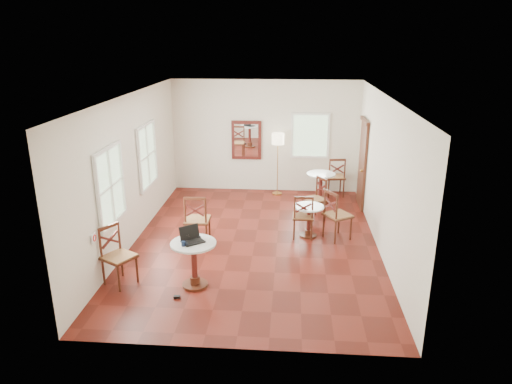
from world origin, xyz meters
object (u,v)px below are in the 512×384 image
chair_mid_a (303,216)px  chair_mid_b (337,215)px  chair_near_a (197,220)px  cafe_table_mid (309,218)px  navy_mug (184,244)px  power_adapter (177,297)px  cafe_table_near (194,259)px  laptop (191,238)px  cafe_table_back (321,184)px  chair_back_a (335,177)px  chair_back_b (315,199)px  water_glass (188,237)px  chair_near_b (118,256)px  mouse (198,237)px  floor_lamp (278,143)px

chair_mid_a → chair_mid_b: bearing=178.5°
chair_near_a → cafe_table_mid: bearing=-166.6°
navy_mug → power_adapter: 0.88m
cafe_table_near → chair_mid_a: size_ratio=0.84×
cafe_table_mid → chair_near_a: (-2.27, -0.59, 0.12)m
laptop → chair_mid_a: bearing=10.6°
cafe_table_back → chair_near_a: (-2.63, -2.76, 0.06)m
chair_mid_b → chair_back_a: 2.83m
chair_back_b → laptop: 3.93m
cafe_table_near → chair_near_a: 1.70m
water_glass → chair_near_a: bearing=95.9°
chair_mid_b → water_glass: size_ratio=10.33×
cafe_table_back → chair_back_a: bearing=53.4°
navy_mug → cafe_table_mid: bearing=48.6°
cafe_table_near → cafe_table_mid: size_ratio=1.19×
cafe_table_near → chair_mid_b: (2.57, 2.17, 0.03)m
cafe_table_mid → cafe_table_back: size_ratio=0.88×
chair_near_b → mouse: size_ratio=9.53×
chair_back_b → water_glass: (-2.28, -3.18, 0.37)m
chair_back_a → floor_lamp: (-1.53, 0.01, 0.88)m
navy_mug → power_adapter: navy_mug is taller
cafe_table_near → power_adapter: cafe_table_near is taller
chair_mid_a → chair_back_b: bearing=-105.3°
cafe_table_mid → chair_near_a: size_ratio=0.63×
cafe_table_back → power_adapter: (-2.58, -4.85, -0.46)m
chair_near_a → navy_mug: 1.85m
floor_lamp → water_glass: floor_lamp is taller
chair_near_a → chair_mid_a: chair_near_a is taller
cafe_table_back → chair_back_b: size_ratio=0.78×
chair_mid_a → water_glass: chair_mid_a is taller
chair_mid_a → laptop: (-1.91, -2.14, 0.39)m
laptop → water_glass: laptop is taller
chair_near_a → mouse: chair_near_a is taller
chair_back_b → power_adapter: (-2.39, -3.70, -0.47)m
mouse → floor_lamp: bearing=85.6°
chair_back_a → laptop: 5.70m
chair_back_b → mouse: chair_back_b is taller
chair_back_a → mouse: chair_back_a is taller
floor_lamp → cafe_table_near: bearing=-103.9°
chair_near_b → chair_mid_b: chair_mid_b is taller
power_adapter → mouse: bearing=66.4°
floor_lamp → power_adapter: (-1.46, -5.42, -1.39)m
mouse → navy_mug: navy_mug is taller
cafe_table_near → chair_back_a: chair_back_a is taller
mouse → navy_mug: bearing=-108.0°
chair_back_a → chair_mid_a: bearing=65.4°
chair_back_b → power_adapter: bearing=-64.9°
chair_mid_b → cafe_table_near: bearing=97.4°
chair_mid_a → laptop: 2.90m
chair_near_a → cafe_table_back: bearing=-134.7°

